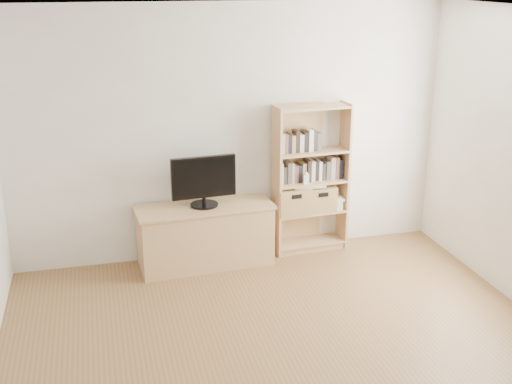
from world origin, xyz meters
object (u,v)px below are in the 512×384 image
object	(u,v)px
bookshelf	(311,179)
baby_monitor	(306,179)
television	(204,181)
laptop	(308,184)
basket_left	(292,200)
basket_right	(319,197)
tv_stand	(205,236)

from	to	relation	value
bookshelf	baby_monitor	xyz separation A→B (m)	(-0.08, -0.09, 0.03)
television	laptop	distance (m)	1.14
basket_left	basket_right	bearing A→B (deg)	-0.17
bookshelf	television	size ratio (longest dim) A/B	2.44
baby_monitor	basket_right	xyz separation A→B (m)	(0.18, 0.10, -0.25)
television	baby_monitor	distance (m)	1.08
television	basket_right	world-z (taller)	television
television	basket_left	world-z (taller)	television
basket_left	basket_right	world-z (taller)	basket_left
baby_monitor	basket_left	size ratio (longest dim) A/B	0.30
bookshelf	baby_monitor	world-z (taller)	bookshelf
bookshelf	basket_right	distance (m)	0.24
baby_monitor	television	bearing A→B (deg)	-178.27
baby_monitor	basket_left	distance (m)	0.29
basket_left	laptop	bearing A→B (deg)	-3.27
basket_right	laptop	world-z (taller)	laptop
basket_right	tv_stand	bearing A→B (deg)	-176.53
tv_stand	basket_left	world-z (taller)	basket_left
laptop	television	bearing A→B (deg)	-170.99
bookshelf	laptop	world-z (taller)	bookshelf
bookshelf	basket_right	size ratio (longest dim) A/B	4.82
bookshelf	laptop	distance (m)	0.06
television	baby_monitor	size ratio (longest dim) A/B	6.20
baby_monitor	bookshelf	bearing A→B (deg)	49.87
tv_stand	basket_right	distance (m)	1.29
television	laptop	world-z (taller)	television
basket_right	television	bearing A→B (deg)	-176.53
television	basket_left	xyz separation A→B (m)	(0.95, 0.09, -0.31)
bookshelf	basket_left	xyz separation A→B (m)	(-0.21, -0.02, -0.21)
laptop	tv_stand	bearing A→B (deg)	-170.99
tv_stand	basket_right	xyz separation A→B (m)	(1.26, 0.11, 0.27)
basket_left	basket_right	distance (m)	0.31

